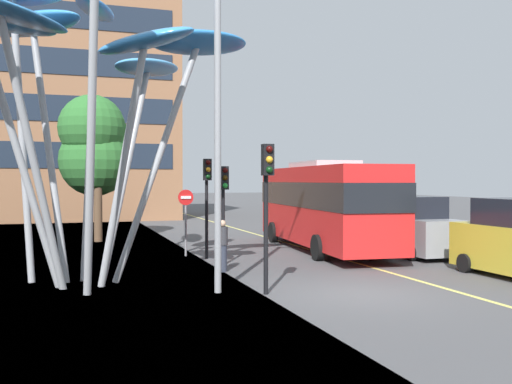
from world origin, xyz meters
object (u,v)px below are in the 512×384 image
object	(u,v)px
traffic_light_kerb_near	(267,186)
traffic_light_island_mid	(207,187)
no_entry_sign	(186,212)
red_bus	(323,202)
leaf_sculpture	(80,42)
traffic_light_kerb_far	(224,194)
car_parked_far	(335,219)
street_lamp	(230,85)
pedestrian	(223,246)
car_parked_mid	(411,228)

from	to	relation	value
traffic_light_kerb_near	traffic_light_island_mid	bearing A→B (deg)	89.19
no_entry_sign	traffic_light_island_mid	bearing A→B (deg)	-58.70
red_bus	leaf_sculpture	bearing A→B (deg)	-152.29
no_entry_sign	traffic_light_kerb_far	bearing A→B (deg)	-74.80
car_parked_far	no_entry_sign	world-z (taller)	no_entry_sign
traffic_light_kerb_near	leaf_sculpture	bearing A→B (deg)	144.84
leaf_sculpture	street_lamp	distance (m)	4.66
street_lamp	pedestrian	size ratio (longest dim) A/B	5.22
traffic_light_kerb_far	car_parked_far	xyz separation A→B (m)	(7.65, 7.09, -1.50)
leaf_sculpture	car_parked_far	bearing A→B (deg)	36.67
traffic_light_kerb_far	traffic_light_island_mid	size ratio (longest dim) A/B	0.92
traffic_light_kerb_near	no_entry_sign	distance (m)	8.24
red_bus	traffic_light_kerb_far	distance (m)	5.97
no_entry_sign	leaf_sculpture	bearing A→B (deg)	-128.56
traffic_light_kerb_far	street_lamp	size ratio (longest dim) A/B	0.39
pedestrian	no_entry_sign	size ratio (longest dim) A/B	0.64
car_parked_mid	car_parked_far	bearing A→B (deg)	90.37
traffic_light_kerb_near	car_parked_far	xyz separation A→B (m)	(7.91, 12.40, -1.81)
leaf_sculpture	no_entry_sign	bearing A→B (deg)	51.44
traffic_light_island_mid	no_entry_sign	bearing A→B (deg)	121.30
traffic_light_kerb_near	car_parked_mid	world-z (taller)	traffic_light_kerb_near
traffic_light_island_mid	street_lamp	xyz separation A→B (m)	(-0.90, -6.45, 2.73)
red_bus	traffic_light_kerb_near	world-z (taller)	traffic_light_kerb_near
pedestrian	car_parked_far	bearing A→B (deg)	46.19
red_bus	car_parked_far	xyz separation A→B (m)	(2.53, 4.05, -1.05)
car_parked_mid	traffic_light_kerb_near	bearing A→B (deg)	-144.30
traffic_light_kerb_far	car_parked_far	size ratio (longest dim) A/B	0.84
car_parked_mid	car_parked_far	xyz separation A→B (m)	(-0.04, 6.68, -0.10)
leaf_sculpture	traffic_light_kerb_near	size ratio (longest dim) A/B	2.61
no_entry_sign	car_parked_mid	bearing A→B (deg)	-16.07
car_parked_far	street_lamp	distance (m)	15.26
leaf_sculpture	traffic_light_kerb_far	world-z (taller)	leaf_sculpture
car_parked_far	pedestrian	size ratio (longest dim) A/B	2.44
car_parked_mid	no_entry_sign	world-z (taller)	no_entry_sign
car_parked_mid	pedestrian	distance (m)	8.26
traffic_light_island_mid	no_entry_sign	distance (m)	1.54
car_parked_mid	street_lamp	distance (m)	11.00
street_lamp	pedestrian	world-z (taller)	street_lamp
traffic_light_island_mid	street_lamp	bearing A→B (deg)	-97.96
red_bus	traffic_light_kerb_far	bearing A→B (deg)	-149.33
leaf_sculpture	car_parked_mid	distance (m)	13.95
traffic_light_kerb_near	car_parked_mid	distance (m)	9.95
red_bus	car_parked_far	bearing A→B (deg)	58.00
traffic_light_kerb_near	street_lamp	distance (m)	2.85
leaf_sculpture	car_parked_far	distance (m)	16.54
traffic_light_kerb_far	street_lamp	bearing A→B (deg)	-102.94
traffic_light_island_mid	car_parked_mid	xyz separation A→B (m)	(7.86, -1.43, -1.63)
car_parked_mid	car_parked_far	size ratio (longest dim) A/B	1.13
red_bus	car_parked_far	distance (m)	4.89
leaf_sculpture	red_bus	bearing A→B (deg)	27.71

